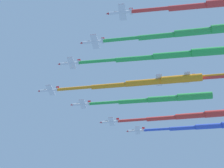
{
  "coord_description": "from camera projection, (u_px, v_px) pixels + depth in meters",
  "views": [
    {
      "loc": [
        -16.46,
        -133.27,
        33.31
      ],
      "look_at": [
        0.0,
        0.0,
        148.7
      ],
      "focal_mm": 61.56,
      "sensor_mm": 36.0,
      "label": 1
    }
  ],
  "objects": [
    {
      "name": "jet_port_inner",
      "position": [
        177.0,
        55.0,
        165.04
      ],
      "size": [
        75.63,
        23.33,
        3.87
      ],
      "color": "silver"
    },
    {
      "name": "jet_lead",
      "position": [
        147.0,
        82.0,
        174.67
      ],
      "size": [
        74.27,
        23.88,
        3.86
      ],
      "color": "silver"
    },
    {
      "name": "jet_starboard_mid",
      "position": [
        193.0,
        116.0,
        193.59
      ],
      "size": [
        69.01,
        22.56,
        3.87
      ],
      "color": "silver"
    },
    {
      "name": "jet_port_mid",
      "position": [
        197.0,
        32.0,
        151.41
      ],
      "size": [
        67.5,
        22.48,
        3.79
      ],
      "color": "silver"
    },
    {
      "name": "jet_starboard_outer",
      "position": [
        211.0,
        126.0,
        205.62
      ],
      "size": [
        66.09,
        20.64,
        3.86
      ],
      "color": "silver"
    },
    {
      "name": "jet_starboard_inner",
      "position": [
        166.0,
        99.0,
        185.99
      ],
      "size": [
        67.93,
        21.07,
        3.88
      ],
      "color": "silver"
    }
  ]
}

